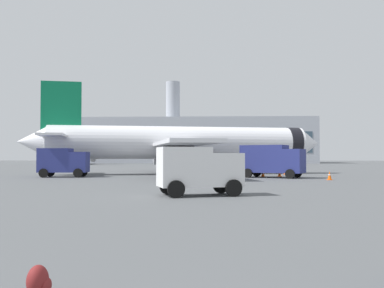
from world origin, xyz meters
TOP-DOWN VIEW (x-y plane):
  - airplane_at_gate at (-4.16, 48.37)m, footprint 35.44×32.24m
  - airplane_taxiing at (-34.42, 108.93)m, footprint 19.02×20.98m
  - service_truck at (-15.17, 40.65)m, footprint 4.96×2.86m
  - fuel_truck at (5.71, 40.58)m, footprint 6.44×4.79m
  - cargo_van at (-0.81, 20.75)m, footprint 4.80×3.41m
  - safety_cone_near at (6.80, 42.82)m, footprint 0.44×0.44m
  - safety_cone_mid at (8.26, 48.17)m, footprint 0.44×0.44m
  - safety_cone_far at (5.06, 42.48)m, footprint 0.44×0.44m
  - safety_cone_outer at (10.27, 36.60)m, footprint 0.44×0.44m
  - traveller_backpack at (-2.63, 3.80)m, footprint 0.36×0.40m
  - terminal_building at (-10.29, 134.44)m, footprint 81.06×21.99m

SIDE VIEW (x-z plane):
  - traveller_backpack at x=-2.63m, z-range -0.01..0.47m
  - safety_cone_mid at x=8.26m, z-range -0.01..0.62m
  - safety_cone_far at x=5.06m, z-range -0.01..0.65m
  - safety_cone_near at x=6.80m, z-range -0.01..0.69m
  - safety_cone_outer at x=10.27m, z-range -0.01..0.80m
  - cargo_van at x=-0.81m, z-range 0.15..2.75m
  - service_truck at x=-15.17m, z-range 0.16..3.05m
  - fuel_truck at x=5.71m, z-range 0.17..3.37m
  - airplane_taxiing at x=-34.42m, z-range -0.94..5.24m
  - airplane_at_gate at x=-4.16m, z-range -1.59..8.91m
  - terminal_building at x=-10.29m, z-range -5.88..19.73m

